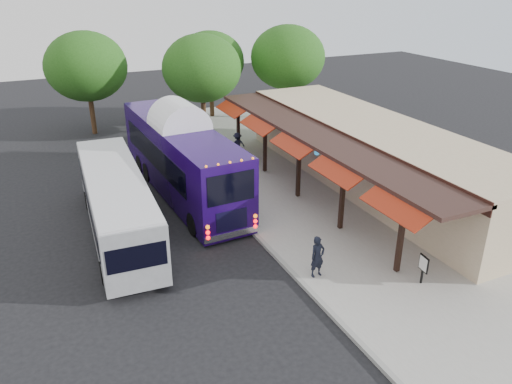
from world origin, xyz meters
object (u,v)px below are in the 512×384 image
ped_d (238,144)px  ped_b (237,186)px  coach_bus (181,155)px  city_bus (116,202)px  ped_c (212,164)px  ped_a (317,257)px  sign_board (424,265)px

ped_d → ped_b: bearing=67.1°
coach_bus → ped_b: 3.60m
city_bus → ped_c: (6.11, 4.21, -0.60)m
ped_c → city_bus: bearing=-3.5°
ped_d → coach_bus: bearing=38.5°
ped_a → sign_board: ped_a is taller
ped_d → sign_board: size_ratio=1.32×
city_bus → ped_c: bearing=37.5°
ped_b → ped_d: (2.80, 6.62, -0.19)m
coach_bus → ped_d: bearing=35.9°
city_bus → ped_a: city_bus is taller
coach_bus → ped_b: (2.05, -2.76, -1.05)m
city_bus → ped_d: (8.91, 7.14, -0.70)m
ped_a → ped_c: size_ratio=0.96×
ped_a → ped_b: size_ratio=0.87×
sign_board → ped_b: bearing=117.3°
coach_bus → sign_board: 13.66m
city_bus → sign_board: bearing=-40.4°
city_bus → sign_board: city_bus is taller
city_bus → ped_a: size_ratio=6.53×
coach_bus → city_bus: size_ratio=1.15×
coach_bus → ped_c: 2.52m
city_bus → ped_d: 11.44m
city_bus → ped_d: city_bus is taller
city_bus → ped_c: city_bus is taller
ped_a → ped_c: 11.19m
ped_c → ped_d: ped_c is taller
coach_bus → ped_b: size_ratio=6.55×
sign_board → city_bus: bearing=143.7°
ped_d → ped_a: bearing=79.5°
sign_board → ped_a: bearing=154.7°
ped_b → city_bus: bearing=13.0°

